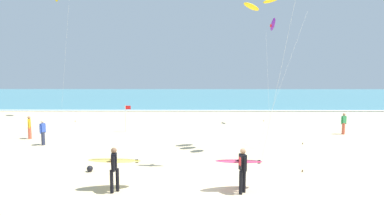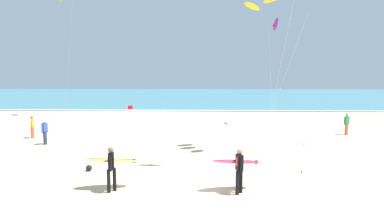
{
  "view_description": "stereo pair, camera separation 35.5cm",
  "coord_description": "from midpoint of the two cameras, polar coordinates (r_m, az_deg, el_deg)",
  "views": [
    {
      "loc": [
        -0.03,
        -11.13,
        4.37
      ],
      "look_at": [
        -0.19,
        6.47,
        2.52
      ],
      "focal_mm": 29.27,
      "sensor_mm": 36.0,
      "label": 1
    },
    {
      "loc": [
        0.33,
        -11.12,
        4.37
      ],
      "look_at": [
        -0.19,
        6.47,
        2.52
      ],
      "focal_mm": 29.27,
      "sensor_mm": 36.0,
      "label": 2
    }
  ],
  "objects": [
    {
      "name": "ground_plane",
      "position": [
        11.95,
        0.9,
        -15.46
      ],
      "size": [
        160.0,
        160.0,
        0.0
      ],
      "primitive_type": "plane",
      "color": "#D1BA8E"
    },
    {
      "name": "ocean_water",
      "position": [
        67.94,
        1.57,
        2.32
      ],
      "size": [
        160.0,
        60.0,
        0.08
      ],
      "primitive_type": "cube",
      "color": "teal",
      "rests_on": "ground"
    },
    {
      "name": "shoreline_foam",
      "position": [
        38.34,
        1.46,
        -0.44
      ],
      "size": [
        160.0,
        0.81,
        0.01
      ],
      "primitive_type": "cube",
      "color": "white",
      "rests_on": "ocean_water"
    },
    {
      "name": "surfer_lead",
      "position": [
        11.98,
        9.22,
        -10.23
      ],
      "size": [
        1.98,
        1.08,
        1.71
      ],
      "color": "black",
      "rests_on": "ground"
    },
    {
      "name": "surfer_trailing",
      "position": [
        12.38,
        -13.63,
        -9.77
      ],
      "size": [
        2.05,
        1.09,
        1.71
      ],
      "color": "black",
      "rests_on": "ground"
    },
    {
      "name": "kite_arc_emerald_near",
      "position": [
        18.73,
        13.1,
        18.36
      ],
      "size": [
        4.21,
        2.92,
        8.77
      ],
      "color": "yellow",
      "rests_on": "ground"
    },
    {
      "name": "kite_delta_violet_far",
      "position": [
        28.91,
        15.23,
        14.49
      ],
      "size": [
        0.41,
        2.3,
        9.35
      ],
      "color": "purple",
      "rests_on": "ground"
    },
    {
      "name": "bystander_blue_top",
      "position": [
        21.82,
        -24.82,
        -3.96
      ],
      "size": [
        0.27,
        0.48,
        1.59
      ],
      "color": "#2D334C",
      "rests_on": "ground"
    },
    {
      "name": "bystander_yellow_top",
      "position": [
        24.38,
        -26.73,
        -3.05
      ],
      "size": [
        0.3,
        0.46,
        1.59
      ],
      "color": "#D8593F",
      "rests_on": "ground"
    },
    {
      "name": "bystander_green_top",
      "position": [
        25.71,
        26.7,
        -2.61
      ],
      "size": [
        0.47,
        0.28,
        1.59
      ],
      "color": "#D8593F",
      "rests_on": "ground"
    },
    {
      "name": "lifeguard_flag",
      "position": [
        24.71,
        -11.17,
        -1.35
      ],
      "size": [
        0.45,
        0.05,
        2.1
      ],
      "color": "silver",
      "rests_on": "ground"
    },
    {
      "name": "beach_ball",
      "position": [
        15.27,
        -17.64,
        -10.38
      ],
      "size": [
        0.28,
        0.28,
        0.28
      ],
      "primitive_type": "sphere",
      "color": "black",
      "rests_on": "ground"
    }
  ]
}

